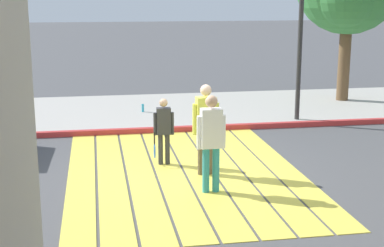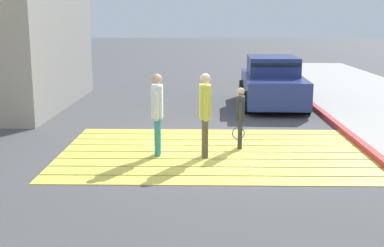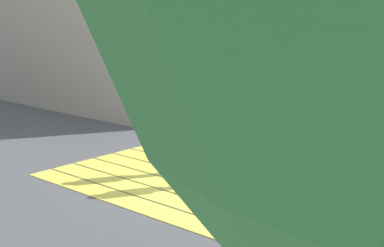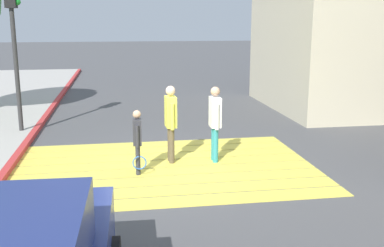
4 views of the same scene
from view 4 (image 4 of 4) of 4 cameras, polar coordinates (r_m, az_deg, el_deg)
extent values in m
plane|color=#4C4C4F|center=(9.90, -3.44, -5.52)|extent=(120.00, 120.00, 0.00)
cube|color=#EAD64C|center=(8.10, -2.02, -9.70)|extent=(6.40, 0.50, 0.01)
cube|color=#EAD64C|center=(8.61, -2.49, -8.32)|extent=(6.40, 0.50, 0.01)
cube|color=#EAD64C|center=(9.12, -2.91, -7.09)|extent=(6.40, 0.50, 0.01)
cube|color=#EAD64C|center=(9.64, -3.27, -5.99)|extent=(6.40, 0.50, 0.01)
cube|color=#EAD64C|center=(10.16, -3.60, -5.00)|extent=(6.40, 0.50, 0.01)
cube|color=#EAD64C|center=(10.68, -3.90, -4.11)|extent=(6.40, 0.50, 0.01)
cube|color=#EAD64C|center=(11.20, -4.16, -3.31)|extent=(6.40, 0.50, 0.01)
cube|color=#EAD64C|center=(11.73, -4.41, -2.57)|extent=(6.40, 0.50, 0.01)
cube|color=#BC3333|center=(10.11, -22.20, -5.70)|extent=(0.16, 40.00, 0.13)
cube|color=#1E2833|center=(4.86, -21.34, -11.00)|extent=(1.49, 0.38, 0.49)
cylinder|color=#2D2D2D|center=(13.27, -20.94, 5.86)|extent=(0.12, 0.12, 3.40)
sphere|color=#188429|center=(13.17, -20.90, 13.95)|extent=(0.18, 0.18, 0.18)
cylinder|color=teal|center=(10.30, 2.73, -2.46)|extent=(0.12, 0.12, 0.80)
cylinder|color=teal|center=(10.13, 2.95, -2.72)|extent=(0.12, 0.12, 0.80)
cube|color=white|center=(10.05, 2.88, 1.44)|extent=(0.22, 0.35, 0.66)
sphere|color=tan|center=(9.97, 2.91, 4.00)|extent=(0.21, 0.21, 0.21)
cylinder|color=white|center=(10.25, 2.63, 1.29)|extent=(0.09, 0.09, 0.57)
cylinder|color=white|center=(9.86, 3.14, 0.83)|extent=(0.09, 0.09, 0.57)
cylinder|color=brown|center=(10.24, -2.72, -2.51)|extent=(0.12, 0.12, 0.81)
cylinder|color=brown|center=(10.07, -2.54, -2.77)|extent=(0.12, 0.12, 0.81)
cube|color=#D8D84C|center=(9.98, -2.67, 1.47)|extent=(0.24, 0.37, 0.67)
sphere|color=beige|center=(9.91, -2.70, 4.09)|extent=(0.21, 0.21, 0.21)
cylinder|color=#D8D84C|center=(10.20, -2.88, 1.32)|extent=(0.09, 0.09, 0.57)
cylinder|color=#D8D84C|center=(9.80, -2.45, 0.85)|extent=(0.09, 0.09, 0.57)
cylinder|color=#333338|center=(9.53, -6.73, -4.32)|extent=(0.09, 0.09, 0.63)
cylinder|color=#333338|center=(9.40, -6.73, -4.56)|extent=(0.09, 0.09, 0.63)
cube|color=#333338|center=(9.31, -6.82, -1.04)|extent=(0.18, 0.28, 0.52)
sphere|color=tan|center=(9.23, -6.88, 1.15)|extent=(0.16, 0.16, 0.16)
cylinder|color=#333338|center=(9.49, -6.81, -1.11)|extent=(0.07, 0.07, 0.45)
cylinder|color=#333338|center=(9.16, -6.82, -1.61)|extent=(0.07, 0.07, 0.45)
cylinder|color=black|center=(9.22, -6.58, -3.43)|extent=(0.03, 0.03, 0.28)
torus|color=blue|center=(9.29, -6.54, -4.87)|extent=(0.28, 0.04, 0.28)
camera|label=1|loc=(13.48, 46.58, 9.79)|focal=52.77mm
camera|label=2|loc=(19.77, -5.94, 11.82)|focal=47.59mm
camera|label=3|loc=(18.16, -26.88, 11.99)|focal=52.43mm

